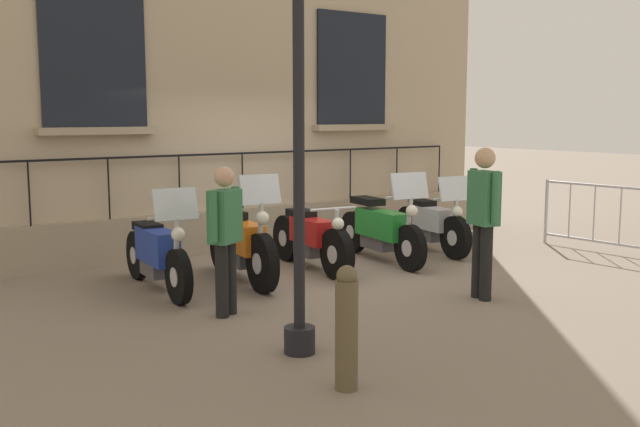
# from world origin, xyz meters

# --- Properties ---
(ground_plane) EXTENTS (60.00, 60.00, 0.00)m
(ground_plane) POSITION_xyz_m (0.00, 0.00, 0.00)
(ground_plane) COLOR gray
(motorcycle_blue) EXTENTS (2.12, 0.61, 1.30)m
(motorcycle_blue) POSITION_xyz_m (-0.19, -2.20, 0.45)
(motorcycle_blue) COLOR black
(motorcycle_blue) RESTS_ON ground_plane
(motorcycle_orange) EXTENTS (2.01, 0.63, 1.41)m
(motorcycle_orange) POSITION_xyz_m (-0.01, -1.13, 0.46)
(motorcycle_orange) COLOR black
(motorcycle_orange) RESTS_ON ground_plane
(motorcycle_red) EXTENTS (2.09, 0.67, 0.92)m
(motorcycle_red) POSITION_xyz_m (-0.13, 0.01, 0.42)
(motorcycle_red) COLOR black
(motorcycle_red) RESTS_ON ground_plane
(motorcycle_green) EXTENTS (2.16, 0.73, 1.34)m
(motorcycle_green) POSITION_xyz_m (0.00, 1.14, 0.47)
(motorcycle_green) COLOR black
(motorcycle_green) RESTS_ON ground_plane
(motorcycle_silver) EXTENTS (1.90, 0.71, 1.22)m
(motorcycle_silver) POSITION_xyz_m (-0.09, 2.24, 0.43)
(motorcycle_silver) COLOR black
(motorcycle_silver) RESTS_ON ground_plane
(lamppost) EXTENTS (0.37, 0.37, 4.36)m
(lamppost) POSITION_xyz_m (2.71, -2.10, 2.68)
(lamppost) COLOR black
(lamppost) RESTS_ON ground_plane
(crowd_barrier) EXTENTS (2.20, 0.17, 1.05)m
(crowd_barrier) POSITION_xyz_m (1.46, 4.42, 0.56)
(crowd_barrier) COLOR #B7B7BF
(crowd_barrier) RESTS_ON ground_plane
(bollard) EXTENTS (0.18, 0.18, 0.98)m
(bollard) POSITION_xyz_m (3.65, -2.29, 0.49)
(bollard) COLOR brown
(bollard) RESTS_ON ground_plane
(pedestrian_standing) EXTENTS (0.37, 0.47, 1.58)m
(pedestrian_standing) POSITION_xyz_m (1.24, -2.04, 0.88)
(pedestrian_standing) COLOR black
(pedestrian_standing) RESTS_ON ground_plane
(pedestrian_walking) EXTENTS (0.52, 0.30, 1.74)m
(pedestrian_walking) POSITION_xyz_m (2.32, 0.69, 0.99)
(pedestrian_walking) COLOR black
(pedestrian_walking) RESTS_ON ground_plane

